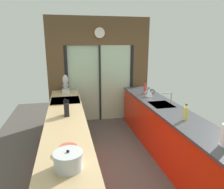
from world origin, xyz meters
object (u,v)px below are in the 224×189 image
object	(u,v)px
stand_mixer	(66,86)
soap_bottle_far	(145,88)
soap_bottle_near	(186,113)
oven_range	(67,121)
kettle	(149,92)
mixing_bowl	(68,149)
stock_pot	(68,160)
knife_block	(67,109)

from	to	relation	value
stand_mixer	soap_bottle_far	bearing A→B (deg)	-16.97
soap_bottle_near	oven_range	bearing A→B (deg)	139.48
oven_range	kettle	world-z (taller)	kettle
mixing_bowl	soap_bottle_near	distance (m)	1.88
soap_bottle_near	mixing_bowl	bearing A→B (deg)	-161.20
stock_pot	soap_bottle_near	world-z (taller)	soap_bottle_near
mixing_bowl	soap_bottle_near	world-z (taller)	soap_bottle_near
stand_mixer	stock_pot	world-z (taller)	stand_mixer
soap_bottle_far	stock_pot	bearing A→B (deg)	-124.22
oven_range	knife_block	distance (m)	1.10
mixing_bowl	oven_range	bearing A→B (deg)	90.49
mixing_bowl	knife_block	distance (m)	1.20
soap_bottle_near	soap_bottle_far	distance (m)	1.71
mixing_bowl	soap_bottle_far	world-z (taller)	soap_bottle_far
knife_block	stock_pot	size ratio (longest dim) A/B	1.02
oven_range	stand_mixer	world-z (taller)	stand_mixer
stand_mixer	soap_bottle_near	xyz separation A→B (m)	(1.78, -2.25, -0.05)
kettle	soap_bottle_far	xyz separation A→B (m)	(-0.00, 0.24, 0.03)
oven_range	kettle	size ratio (longest dim) A/B	3.73
stand_mixer	kettle	world-z (taller)	stand_mixer
knife_block	soap_bottle_far	world-z (taller)	knife_block
stand_mixer	soap_bottle_near	world-z (taller)	stand_mixer
oven_range	soap_bottle_far	bearing A→B (deg)	5.46
knife_block	stand_mixer	xyz separation A→B (m)	(0.00, 1.66, 0.05)
oven_range	stand_mixer	size ratio (longest dim) A/B	2.19
knife_block	soap_bottle_far	bearing A→B (deg)	32.05
stand_mixer	kettle	size ratio (longest dim) A/B	1.70
stand_mixer	soap_bottle_near	bearing A→B (deg)	-51.68
mixing_bowl	stock_pot	xyz separation A→B (m)	(-0.00, -0.30, 0.05)
oven_range	soap_bottle_near	distance (m)	2.43
stock_pot	knife_block	bearing A→B (deg)	90.00
knife_block	stock_pot	distance (m)	1.50
stock_pot	soap_bottle_far	distance (m)	3.17
mixing_bowl	stand_mixer	size ratio (longest dim) A/B	0.47
stand_mixer	soap_bottle_near	size ratio (longest dim) A/B	1.66
stock_pot	stand_mixer	bearing A→B (deg)	90.00
knife_block	soap_bottle_far	xyz separation A→B (m)	(1.78, 1.11, 0.01)
stock_pot	kettle	bearing A→B (deg)	53.12
oven_range	soap_bottle_far	size ratio (longest dim) A/B	3.24
knife_block	oven_range	bearing A→B (deg)	91.12
kettle	soap_bottle_near	xyz separation A→B (m)	(-0.00, -1.47, 0.02)
knife_block	soap_bottle_far	size ratio (longest dim) A/B	1.03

